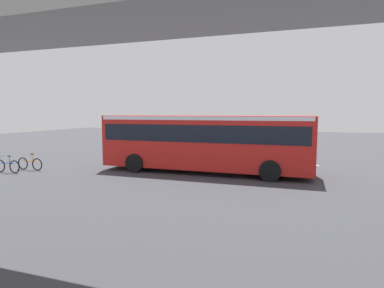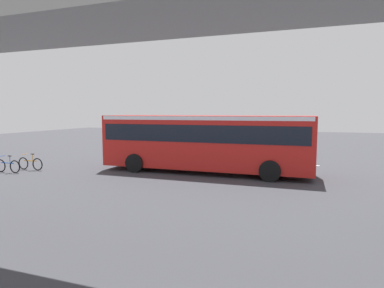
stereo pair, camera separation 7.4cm
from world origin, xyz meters
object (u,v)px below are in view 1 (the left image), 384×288
Objects in this scene: city_bus at (205,139)px; bicycle_orange at (30,164)px; bicycle_blue at (7,166)px; pedestrian at (228,152)px; traffic_sign at (146,131)px.

bicycle_orange is (9.74, 2.64, -1.51)m from city_bus.
city_bus reaches higher than bicycle_blue.
pedestrian reaches higher than bicycle_orange.
bicycle_blue is at bearing 19.71° from city_bus.
traffic_sign is (-4.13, -8.65, 1.52)m from bicycle_blue.
bicycle_orange is 11.69m from pedestrian.
traffic_sign is (-3.59, -7.60, 1.52)m from bicycle_orange.
traffic_sign is at bearing -19.40° from pedestrian.
city_bus is 10.20m from bicycle_orange.
pedestrian is (-0.74, -2.54, -1.00)m from city_bus.
pedestrian reaches higher than bicycle_blue.
pedestrian is at bearing -150.54° from bicycle_blue.
city_bus is 2.83m from pedestrian.
bicycle_orange is at bearing 64.70° from traffic_sign.
city_bus is 7.90m from traffic_sign.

